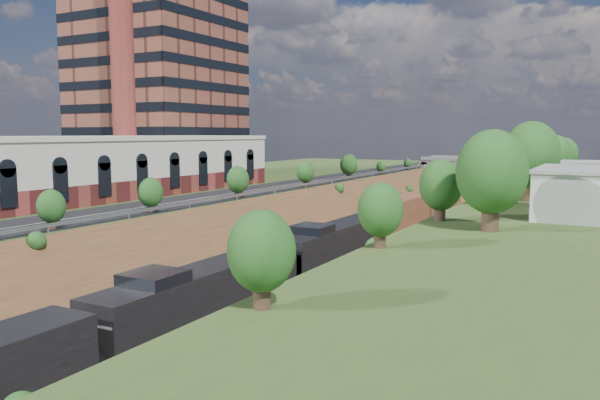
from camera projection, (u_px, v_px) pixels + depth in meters
The scene contains 15 objects.
platform_left at pixel (162, 201), 85.31m from camera, with size 44.00×180.00×5.00m, color #365322.
embankment_left at pixel (294, 230), 75.15m from camera, with size 7.07×180.00×7.07m, color brown.
embankment_right at pixel (467, 245), 64.71m from camera, with size 7.07×180.00×7.07m, color brown.
rail_left_track at pixel (354, 234), 71.15m from camera, with size 1.58×180.00×0.18m, color gray.
rail_right_track at pixel (395, 238), 68.68m from camera, with size 1.58×180.00×0.18m, color gray.
road at pixel (264, 189), 76.72m from camera, with size 8.00×180.00×0.10m, color black.
guardrail at pixel (290, 187), 74.54m from camera, with size 0.10×171.00×0.70m.
commercial_building at pixel (57, 169), 63.06m from camera, with size 14.30×62.30×7.00m.
highrise_tower at pixel (156, 10), 97.58m from camera, with size 22.00×22.00×53.90m.
smokestack at pixel (122, 41), 80.71m from camera, with size 3.20×3.20×40.00m, color maroon.
overpass at pixel (482, 169), 123.49m from camera, with size 24.50×8.30×7.40m.
white_building_near at pixel (594, 194), 51.00m from camera, with size 9.00×12.00×4.00m, color silver.
white_building_far at pixel (596, 179), 70.46m from camera, with size 8.00×10.00×3.60m, color silver.
tree_right_large at pixel (492, 173), 43.34m from camera, with size 5.25×5.25×7.61m.
freight_train at pixel (449, 197), 89.87m from camera, with size 3.06×171.95×4.57m.
Camera 1 is at (25.16, -4.84, 12.26)m, focal length 35.00 mm.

